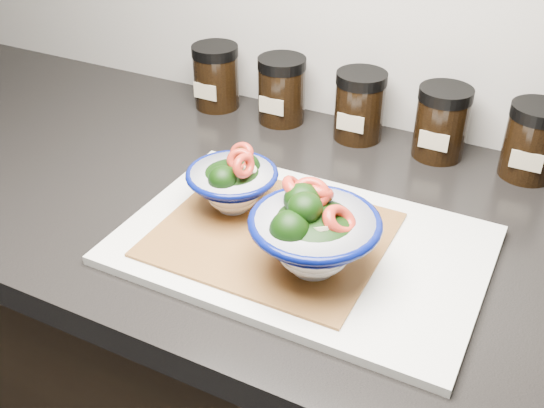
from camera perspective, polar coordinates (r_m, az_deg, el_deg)
The scene contains 10 objects.
countertop at distance 0.92m, azimuth -1.56°, elevation -0.43°, with size 3.50×0.60×0.04m, color black.
cutting_board at distance 0.80m, azimuth 2.70°, elevation -3.68°, with size 0.45×0.30×0.01m, color silver.
bamboo_mat at distance 0.81m, azimuth -0.00°, elevation -2.72°, with size 0.28×0.24×0.00m, color #A56C31.
bowl_left at distance 0.84m, azimuth -3.50°, elevation 1.95°, with size 0.12×0.12×0.10m.
bowl_right at distance 0.73m, azimuth 3.67°, elevation -2.63°, with size 0.15×0.15×0.11m.
spice_jar_a at distance 1.16m, azimuth -5.03°, elevation 11.32°, with size 0.08×0.08×0.11m.
spice_jar_b at distance 1.10m, azimuth 0.87°, elevation 10.20°, with size 0.08×0.08×0.11m.
spice_jar_c at distance 1.05m, azimuth 7.85°, elevation 8.72°, with size 0.08×0.08×0.11m.
spice_jar_d at distance 1.02m, azimuth 14.95°, elevation 7.07°, with size 0.08×0.08×0.11m.
spice_jar_e at distance 1.01m, azimuth 22.32°, elevation 5.24°, with size 0.08×0.08×0.11m.
Camera 1 is at (0.37, 0.78, 1.39)m, focal length 42.00 mm.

